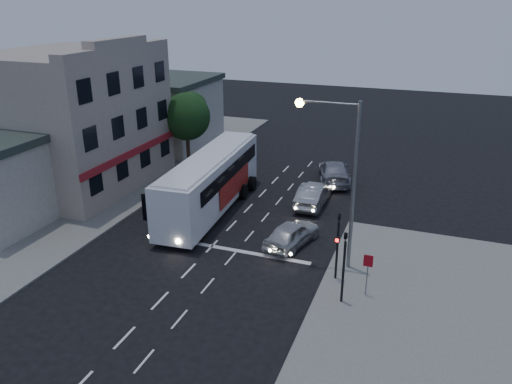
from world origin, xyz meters
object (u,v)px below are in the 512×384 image
at_px(regulatory_sign, 368,268).
at_px(streetlight, 342,167).
at_px(car_suv, 292,234).
at_px(traffic_signal_main, 338,238).
at_px(traffic_signal_side, 344,259).
at_px(car_sedan_a, 313,195).
at_px(tour_bus, 210,181).
at_px(street_tree, 186,114).
at_px(car_sedan_b, 334,171).

height_order(regulatory_sign, streetlight, streetlight).
xyz_separation_m(car_suv, traffic_signal_main, (3.24, -3.02, 1.68)).
bearing_deg(streetlight, traffic_signal_side, -74.30).
bearing_deg(streetlight, car_sedan_a, 112.44).
height_order(traffic_signal_main, streetlight, streetlight).
bearing_deg(tour_bus, car_suv, -28.37).
xyz_separation_m(car_sedan_a, traffic_signal_main, (3.53, -9.35, 1.63)).
height_order(tour_bus, regulatory_sign, tour_bus).
xyz_separation_m(traffic_signal_main, regulatory_sign, (1.70, -1.01, -0.82)).
distance_m(traffic_signal_main, street_tree, 21.38).
bearing_deg(traffic_signal_main, regulatory_sign, -30.84).
distance_m(car_sedan_a, car_sedan_b, 5.29).
bearing_deg(car_sedan_a, streetlight, 112.45).
relative_size(tour_bus, car_suv, 2.99).
relative_size(car_sedan_a, traffic_signal_main, 1.17).
height_order(traffic_signal_main, regulatory_sign, traffic_signal_main).
height_order(traffic_signal_main, traffic_signal_side, same).
height_order(traffic_signal_side, regulatory_sign, traffic_signal_side).
height_order(car_sedan_a, regulatory_sign, regulatory_sign).
xyz_separation_m(regulatory_sign, streetlight, (-1.96, 2.44, 4.14)).
distance_m(car_sedan_a, regulatory_sign, 11.64).
bearing_deg(streetlight, traffic_signal_main, -79.80).
xyz_separation_m(car_sedan_a, regulatory_sign, (5.23, -10.36, 0.81)).
distance_m(car_suv, street_tree, 17.26).
relative_size(car_suv, car_sedan_b, 0.77).
bearing_deg(tour_bus, traffic_signal_main, -35.13).
distance_m(tour_bus, street_tree, 10.31).
xyz_separation_m(car_sedan_b, traffic_signal_side, (3.84, -16.60, 1.60)).
xyz_separation_m(tour_bus, street_tree, (-5.90, 8.12, 2.37)).
bearing_deg(street_tree, car_sedan_b, 1.71).
bearing_deg(traffic_signal_main, street_tree, 137.97).
distance_m(traffic_signal_main, traffic_signal_side, 2.10).
distance_m(car_suv, car_sedan_a, 6.33).
relative_size(car_sedan_b, streetlight, 0.63).
height_order(car_suv, traffic_signal_main, traffic_signal_main).
distance_m(traffic_signal_side, street_tree, 23.24).
bearing_deg(car_suv, traffic_signal_main, 151.80).
distance_m(car_sedan_b, traffic_signal_main, 15.04).
relative_size(car_suv, regulatory_sign, 1.97).
bearing_deg(street_tree, regulatory_sign, -41.08).
bearing_deg(tour_bus, car_sedan_a, 23.43).
distance_m(car_suv, traffic_signal_main, 4.74).
relative_size(regulatory_sign, street_tree, 0.35).
bearing_deg(regulatory_sign, car_suv, 140.75).
bearing_deg(streetlight, car_sedan_b, 102.33).
xyz_separation_m(traffic_signal_main, traffic_signal_side, (0.70, -1.98, 0.00)).
relative_size(tour_bus, car_sedan_a, 2.70).
relative_size(car_suv, streetlight, 0.48).
relative_size(traffic_signal_side, regulatory_sign, 1.86).
bearing_deg(streetlight, regulatory_sign, -51.25).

